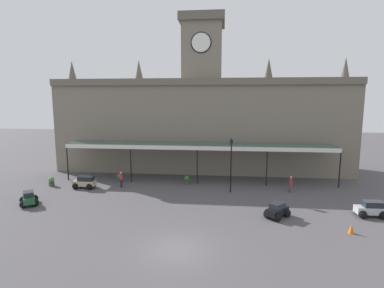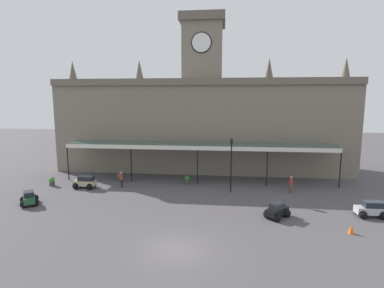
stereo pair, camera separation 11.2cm
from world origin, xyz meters
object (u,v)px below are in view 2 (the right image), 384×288
Objects in this scene: car_silver_estate at (371,210)px; victorian_lamppost at (231,159)px; planter_forecourt_centre at (187,180)px; car_black_sedan at (277,211)px; pedestrian_beside_cars at (121,179)px; car_green_sedan at (29,199)px; pedestrian_near_entrance at (291,184)px; planter_near_kerb at (52,181)px; traffic_cone at (351,229)px; car_beige_estate at (85,183)px; planter_by_canopy at (120,177)px.

car_silver_estate is 12.37m from victorian_lamppost.
car_silver_estate is 17.27m from planter_forecourt_centre.
car_silver_estate is at bearing -25.45° from victorian_lamppost.
car_black_sedan is 16.36m from pedestrian_beside_cars.
pedestrian_near_entrance is at bearing 14.27° from car_green_sedan.
pedestrian_beside_cars is at bearing 165.51° from car_silver_estate.
car_green_sedan is at bearing -77.05° from planter_near_kerb.
pedestrian_beside_cars is at bearing 155.14° from traffic_cone.
traffic_cone is at bearing -130.12° from car_silver_estate.
car_black_sedan is at bearing 152.95° from traffic_cone.
car_silver_estate is 23.06m from pedestrian_beside_cars.
car_beige_estate is at bearing -179.24° from victorian_lamppost.
planter_near_kerb is at bearing 169.72° from car_silver_estate.
planter_near_kerb is (-19.03, 0.24, -2.86)m from victorian_lamppost.
victorian_lamppost is at bearing 0.76° from car_beige_estate.
traffic_cone is 0.68× the size of planter_by_canopy.
pedestrian_near_entrance is at bearing -6.20° from planter_by_canopy.
planter_forecourt_centre is at bearing 13.56° from car_beige_estate.
pedestrian_beside_cars is at bearing 155.83° from car_black_sedan.
victorian_lamppost is (-10.89, 5.18, 2.78)m from car_silver_estate.
car_silver_estate is at bearing -10.85° from car_beige_estate.
car_silver_estate is 1.36× the size of pedestrian_beside_cars.
car_silver_estate is 1.36× the size of pedestrian_near_entrance.
car_silver_estate is (7.40, 0.93, 0.06)m from car_black_sedan.
car_silver_estate is 1.00× the size of car_beige_estate.
car_black_sedan is at bearing -24.17° from pedestrian_beside_cars.
car_green_sedan is at bearing -149.26° from planter_forecourt_centre.
car_beige_estate is at bearing 162.36° from car_black_sedan.
car_green_sedan is 1.35× the size of pedestrian_beside_cars.
car_beige_estate is 2.37× the size of planter_near_kerb.
planter_forecourt_centre is 1.00× the size of planter_near_kerb.
planter_near_kerb is (-3.93, 0.44, -0.07)m from car_beige_estate.
pedestrian_beside_cars reaches higher than planter_near_kerb.
planter_forecourt_centre is (-8.16, 8.42, -0.01)m from car_black_sedan.
car_green_sedan is at bearing -179.47° from car_silver_estate.
victorian_lamppost is (17.72, 5.45, 2.84)m from car_green_sedan.
traffic_cone is at bearing -28.37° from planter_by_canopy.
victorian_lamppost is 5.67× the size of planter_forecourt_centre.
car_beige_estate is 21.05m from pedestrian_near_entrance.
car_silver_estate is at bearing 7.15° from car_black_sedan.
planter_forecourt_centre is (-12.79, 10.78, 0.16)m from traffic_cone.
car_beige_estate is 3.49× the size of traffic_cone.
planter_forecourt_centre is (7.62, -0.24, 0.00)m from planter_by_canopy.
planter_forecourt_centre is at bearing 8.20° from planter_near_kerb.
car_silver_estate is 3.49× the size of traffic_cone.
pedestrian_beside_cars is 21.56m from traffic_cone.
car_beige_estate is 15.35m from victorian_lamppost.
pedestrian_near_entrance is at bearing 103.52° from traffic_cone.
car_green_sedan is at bearing -165.73° from pedestrian_near_entrance.
victorian_lamppost is 5.67× the size of planter_near_kerb.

